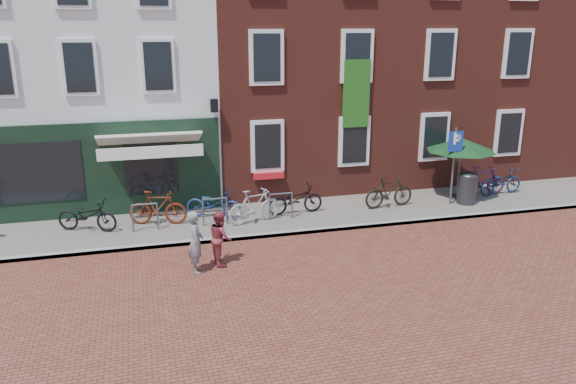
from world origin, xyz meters
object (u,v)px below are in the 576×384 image
object	(u,v)px
bicycle_0	(87,215)
woman	(196,242)
litter_bin	(468,186)
bicycle_3	(255,206)
bicycle_4	(295,199)
parking_sign	(454,154)
bicycle_5	(389,192)
parasol	(461,142)
bicycle_7	(482,181)
bicycle_1	(158,208)
boy	(220,237)
bicycle_6	(501,182)
bicycle_2	(214,204)

from	to	relation	value
bicycle_0	woman	bearing A→B (deg)	-119.01
litter_bin	bicycle_3	world-z (taller)	litter_bin
woman	bicycle_4	xyz separation A→B (m)	(3.43, 3.34, -0.22)
bicycle_0	parking_sign	bearing A→B (deg)	-70.14
bicycle_5	parasol	bearing A→B (deg)	-87.56
bicycle_5	bicycle_7	size ratio (longest dim) A/B	1.00
bicycle_1	bicycle_4	size ratio (longest dim) A/B	0.97
parasol	bicycle_7	world-z (taller)	parasol
parking_sign	bicycle_7	distance (m)	2.06
boy	bicycle_6	bearing A→B (deg)	-78.09
bicycle_1	bicycle_6	distance (m)	11.61
woman	bicycle_1	size ratio (longest dim) A/B	0.91
woman	bicycle_0	distance (m)	4.36
bicycle_7	bicycle_4	bearing A→B (deg)	96.10
bicycle_5	bicycle_4	bearing A→B (deg)	81.26
parking_sign	bicycle_0	size ratio (longest dim) A/B	1.45
parking_sign	bicycle_2	size ratio (longest dim) A/B	1.45
bicycle_5	bicycle_6	xyz separation A→B (m)	(4.35, 0.31, -0.05)
bicycle_5	bicycle_3	bearing A→B (deg)	88.46
boy	bicycle_1	distance (m)	3.39
bicycle_6	bicycle_4	bearing A→B (deg)	82.42
bicycle_3	bicycle_1	bearing A→B (deg)	62.36
bicycle_0	bicycle_5	world-z (taller)	bicycle_5
bicycle_2	bicycle_5	world-z (taller)	bicycle_5
bicycle_3	bicycle_6	bearing A→B (deg)	-102.07
litter_bin	parking_sign	bearing A→B (deg)	174.33
bicycle_0	litter_bin	bearing A→B (deg)	-70.30
bicycle_0	bicycle_4	world-z (taller)	same
bicycle_0	parasol	bearing A→B (deg)	-67.19
bicycle_4	bicycle_1	bearing A→B (deg)	85.64
woman	bicycle_6	xyz separation A→B (m)	(10.86, 3.47, -0.22)
parking_sign	bicycle_4	bearing A→B (deg)	175.58
bicycle_1	bicycle_5	world-z (taller)	same
woman	bicycle_7	bearing A→B (deg)	-66.24
boy	bicycle_3	size ratio (longest dim) A/B	0.81
litter_bin	bicycle_7	bearing A→B (deg)	34.74
parasol	bicycle_2	world-z (taller)	parasol
parasol	bicycle_5	world-z (taller)	parasol
bicycle_1	bicycle_2	world-z (taller)	bicycle_1
bicycle_0	boy	bearing A→B (deg)	-109.77
litter_bin	bicycle_2	bearing A→B (deg)	175.33
parking_sign	bicycle_5	xyz separation A→B (m)	(-2.12, 0.22, -1.18)
bicycle_2	bicycle_0	bearing A→B (deg)	118.53
woman	bicycle_0	bearing A→B (deg)	43.26
bicycle_1	bicycle_6	world-z (taller)	bicycle_1
bicycle_3	bicycle_4	bearing A→B (deg)	-86.95
bicycle_6	bicycle_5	bearing A→B (deg)	85.52
boy	litter_bin	bearing A→B (deg)	-78.55
bicycle_5	boy	bearing A→B (deg)	110.21
woman	bicycle_0	world-z (taller)	woman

